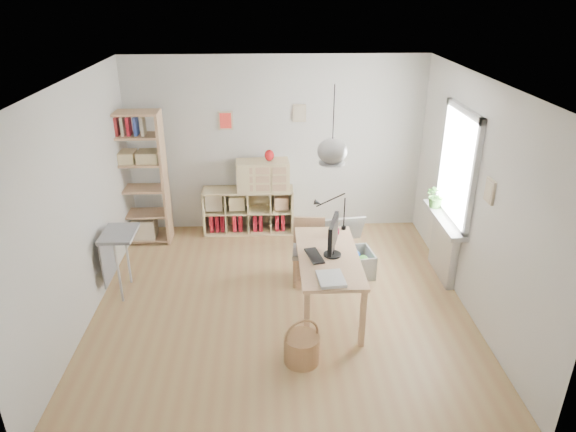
{
  "coord_description": "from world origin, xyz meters",
  "views": [
    {
      "loc": [
        -0.14,
        -5.34,
        3.63
      ],
      "look_at": [
        0.1,
        0.3,
        1.05
      ],
      "focal_mm": 32.0,
      "sensor_mm": 36.0,
      "label": 1
    }
  ],
  "objects_px": {
    "desk": "(328,262)",
    "tall_bookshelf": "(137,173)",
    "chair": "(309,247)",
    "storage_chest": "(347,257)",
    "drawer_chest": "(263,175)",
    "cube_shelf": "(247,213)",
    "monitor": "(333,236)"
  },
  "relations": [
    {
      "from": "storage_chest",
      "to": "desk",
      "type": "bearing_deg",
      "value": -121.47
    },
    {
      "from": "chair",
      "to": "monitor",
      "type": "bearing_deg",
      "value": -68.57
    },
    {
      "from": "chair",
      "to": "storage_chest",
      "type": "distance_m",
      "value": 0.61
    },
    {
      "from": "desk",
      "to": "chair",
      "type": "bearing_deg",
      "value": 103.0
    },
    {
      "from": "tall_bookshelf",
      "to": "drawer_chest",
      "type": "bearing_deg",
      "value": 7.5
    },
    {
      "from": "desk",
      "to": "cube_shelf",
      "type": "height_order",
      "value": "desk"
    },
    {
      "from": "storage_chest",
      "to": "tall_bookshelf",
      "type": "bearing_deg",
      "value": 151.5
    },
    {
      "from": "cube_shelf",
      "to": "monitor",
      "type": "relative_size",
      "value": 2.75
    },
    {
      "from": "tall_bookshelf",
      "to": "storage_chest",
      "type": "relative_size",
      "value": 2.4
    },
    {
      "from": "storage_chest",
      "to": "drawer_chest",
      "type": "bearing_deg",
      "value": 122.2
    },
    {
      "from": "tall_bookshelf",
      "to": "monitor",
      "type": "distance_m",
      "value": 3.28
    },
    {
      "from": "cube_shelf",
      "to": "tall_bookshelf",
      "type": "xyz_separation_m",
      "value": [
        -1.56,
        -0.28,
        0.79
      ]
    },
    {
      "from": "chair",
      "to": "drawer_chest",
      "type": "relative_size",
      "value": 1.06
    },
    {
      "from": "storage_chest",
      "to": "monitor",
      "type": "xyz_separation_m",
      "value": [
        -0.32,
        -0.87,
        0.77
      ]
    },
    {
      "from": "tall_bookshelf",
      "to": "drawer_chest",
      "type": "height_order",
      "value": "tall_bookshelf"
    },
    {
      "from": "tall_bookshelf",
      "to": "monitor",
      "type": "height_order",
      "value": "tall_bookshelf"
    },
    {
      "from": "monitor",
      "to": "drawer_chest",
      "type": "distance_m",
      "value": 2.34
    },
    {
      "from": "storage_chest",
      "to": "cube_shelf",
      "type": "bearing_deg",
      "value": 127.18
    },
    {
      "from": "drawer_chest",
      "to": "chair",
      "type": "bearing_deg",
      "value": -70.9
    },
    {
      "from": "desk",
      "to": "tall_bookshelf",
      "type": "relative_size",
      "value": 0.75
    },
    {
      "from": "desk",
      "to": "drawer_chest",
      "type": "height_order",
      "value": "drawer_chest"
    },
    {
      "from": "chair",
      "to": "storage_chest",
      "type": "xyz_separation_m",
      "value": [
        0.54,
        0.14,
        -0.25
      ]
    },
    {
      "from": "tall_bookshelf",
      "to": "drawer_chest",
      "type": "relative_size",
      "value": 2.51
    },
    {
      "from": "tall_bookshelf",
      "to": "chair",
      "type": "relative_size",
      "value": 2.37
    },
    {
      "from": "tall_bookshelf",
      "to": "chair",
      "type": "xyz_separation_m",
      "value": [
        2.42,
        -1.23,
        -0.61
      ]
    },
    {
      "from": "chair",
      "to": "monitor",
      "type": "height_order",
      "value": "monitor"
    },
    {
      "from": "chair",
      "to": "monitor",
      "type": "xyz_separation_m",
      "value": [
        0.21,
        -0.73,
        0.52
      ]
    },
    {
      "from": "chair",
      "to": "monitor",
      "type": "distance_m",
      "value": 0.92
    },
    {
      "from": "chair",
      "to": "drawer_chest",
      "type": "height_order",
      "value": "drawer_chest"
    },
    {
      "from": "cube_shelf",
      "to": "storage_chest",
      "type": "xyz_separation_m",
      "value": [
        1.39,
        -1.37,
        -0.07
      ]
    },
    {
      "from": "desk",
      "to": "storage_chest",
      "type": "xyz_separation_m",
      "value": [
        0.37,
        0.87,
        -0.43
      ]
    },
    {
      "from": "tall_bookshelf",
      "to": "chair",
      "type": "height_order",
      "value": "tall_bookshelf"
    }
  ]
}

